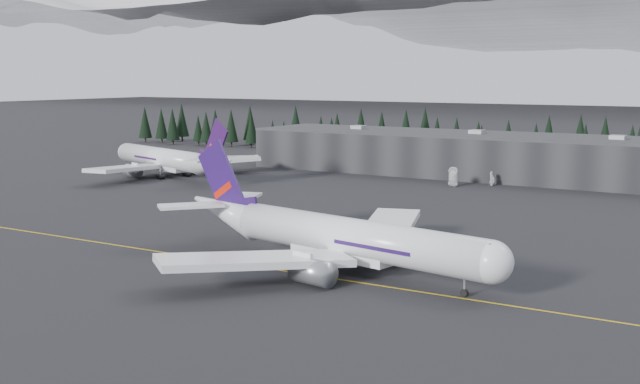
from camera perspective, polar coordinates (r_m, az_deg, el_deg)
The scene contains 8 objects.
ground at distance 129.50m, azimuth -4.66°, elevation -5.04°, with size 1400.00×1400.00×0.00m, color black.
taxiline at distance 127.94m, azimuth -5.19°, elevation -5.21°, with size 400.00×0.40×0.02m, color gold.
terminal at distance 239.60m, azimuth 13.30°, elevation 2.47°, with size 160.00×30.00×12.60m.
treeline at distance 274.73m, azimuth 15.75°, elevation 3.36°, with size 360.00×20.00×15.00m, color black.
jet_main at distance 124.57m, azimuth 0.64°, elevation -3.05°, with size 63.51×58.15×18.81m.
jet_parked at distance 238.94m, azimuth -10.55°, elevation 2.27°, with size 60.88×54.83×18.40m.
gse_vehicle_a at distance 219.02m, azimuth 9.45°, elevation 0.58°, with size 2.44×5.29×1.47m, color white.
gse_vehicle_b at distance 222.29m, azimuth 12.14°, elevation 0.61°, with size 1.60×3.98×1.36m, color silver.
Camera 1 is at (74.75, -101.41, 29.97)m, focal length 45.00 mm.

